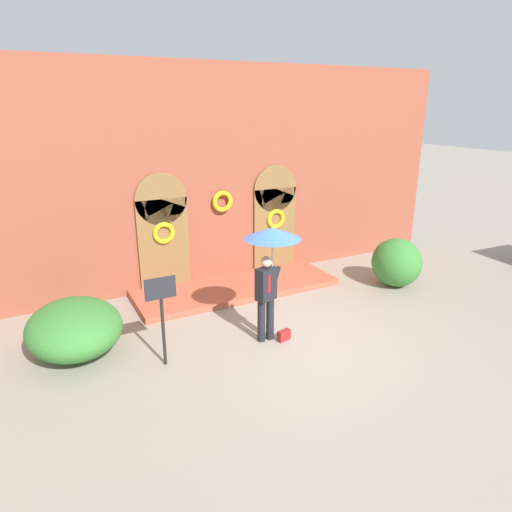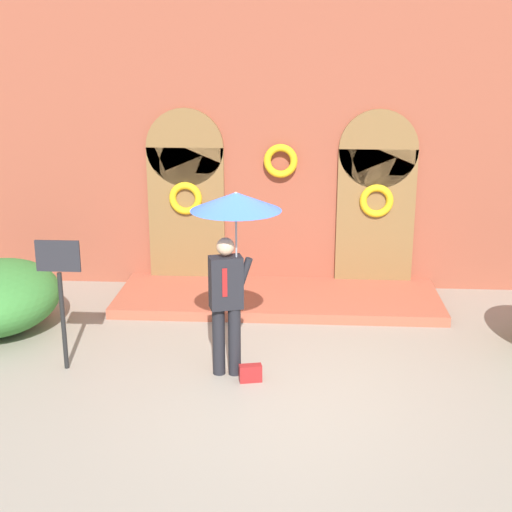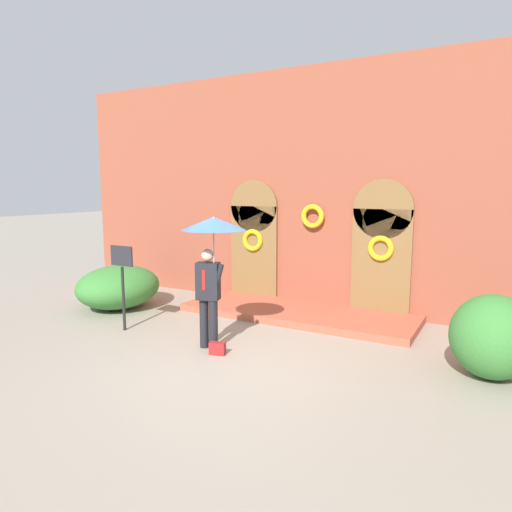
{
  "view_description": "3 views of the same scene",
  "coord_description": "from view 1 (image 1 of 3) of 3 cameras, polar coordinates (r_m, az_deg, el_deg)",
  "views": [
    {
      "loc": [
        -4.55,
        -6.93,
        4.6
      ],
      "look_at": [
        -0.12,
        1.7,
        1.36
      ],
      "focal_mm": 32.0,
      "sensor_mm": 36.0,
      "label": 1
    },
    {
      "loc": [
        0.34,
        -7.86,
        4.03
      ],
      "look_at": [
        -0.26,
        1.59,
        1.22
      ],
      "focal_mm": 50.0,
      "sensor_mm": 36.0,
      "label": 2
    },
    {
      "loc": [
        4.01,
        -6.05,
        2.86
      ],
      "look_at": [
        -0.38,
        1.82,
        1.5
      ],
      "focal_mm": 32.0,
      "sensor_mm": 36.0,
      "label": 3
    }
  ],
  "objects": [
    {
      "name": "ground_plane",
      "position": [
        9.48,
        5.45,
        -10.65
      ],
      "size": [
        80.0,
        80.0,
        0.0
      ],
      "primitive_type": "plane",
      "color": "gray"
    },
    {
      "name": "building_facade",
      "position": [
        12.13,
        -4.85,
        9.29
      ],
      "size": [
        14.0,
        2.3,
        5.6
      ],
      "color": "brown",
      "rests_on": "ground"
    },
    {
      "name": "person_with_umbrella",
      "position": [
        8.82,
        1.85,
        0.72
      ],
      "size": [
        1.1,
        1.1,
        2.36
      ],
      "color": "black",
      "rests_on": "ground"
    },
    {
      "name": "handbag",
      "position": [
        9.47,
        3.5,
        -9.87
      ],
      "size": [
        0.3,
        0.18,
        0.22
      ],
      "primitive_type": "cube",
      "rotation": [
        0.0,
        0.0,
        0.22
      ],
      "color": "maroon",
      "rests_on": "ground"
    },
    {
      "name": "sign_post",
      "position": [
        8.35,
        -11.71,
        -6.24
      ],
      "size": [
        0.56,
        0.06,
        1.72
      ],
      "color": "black",
      "rests_on": "ground"
    },
    {
      "name": "shrub_left",
      "position": [
        9.53,
        -21.74,
        -8.36
      ],
      "size": [
        1.78,
        2.08,
        1.02
      ],
      "primitive_type": "ellipsoid",
      "color": "#387A33",
      "rests_on": "ground"
    },
    {
      "name": "shrub_right",
      "position": [
        12.55,
        17.16,
        -0.78
      ],
      "size": [
        1.25,
        1.34,
        1.28
      ],
      "primitive_type": "ellipsoid",
      "color": "#387A33",
      "rests_on": "ground"
    }
  ]
}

